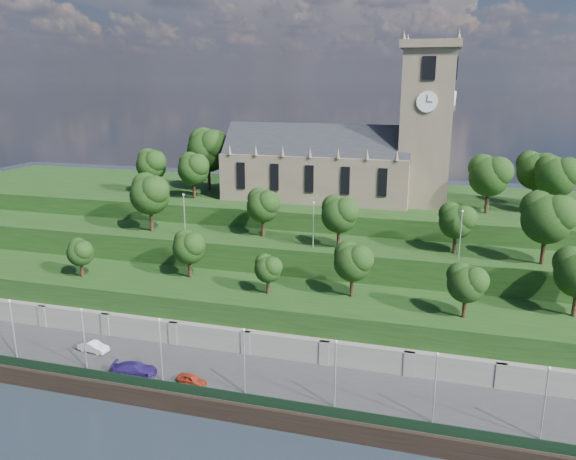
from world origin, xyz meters
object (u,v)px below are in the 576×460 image
(car_left, at_px, (192,379))
(car_right, at_px, (135,369))
(car_middle, at_px, (93,347))
(church, at_px, (345,157))

(car_left, relative_size, car_right, 0.68)
(car_middle, distance_m, car_right, 8.91)
(car_left, distance_m, car_middle, 15.85)
(church, height_order, car_right, church)
(car_middle, bearing_deg, car_left, -96.60)
(car_left, relative_size, car_middle, 0.85)
(car_left, xyz_separation_m, car_middle, (-15.38, 3.84, 0.08))
(church, relative_size, car_left, 10.99)
(church, xyz_separation_m, car_left, (-9.21, -43.36, -19.92))
(church, distance_m, car_middle, 50.59)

